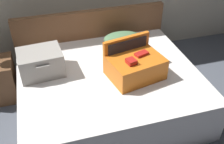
% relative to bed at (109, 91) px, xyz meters
% --- Properties ---
extents(ground_plane, '(12.00, 12.00, 0.00)m').
position_rel_bed_xyz_m(ground_plane, '(0.00, -0.40, -0.24)').
color(ground_plane, '#4C515B').
extents(bed, '(1.89, 1.59, 0.49)m').
position_rel_bed_xyz_m(bed, '(0.00, 0.00, 0.00)').
color(bed, silver).
rests_on(bed, ground).
extents(headboard, '(1.93, 0.08, 0.85)m').
position_rel_bed_xyz_m(headboard, '(0.00, 0.83, 0.18)').
color(headboard, brown).
rests_on(headboard, ground).
extents(hard_case_large, '(0.60, 0.51, 0.37)m').
position_rel_bed_xyz_m(hard_case_large, '(0.25, -0.11, 0.38)').
color(hard_case_large, '#D16619').
rests_on(hard_case_large, bed).
extents(hard_case_medium, '(0.47, 0.40, 0.26)m').
position_rel_bed_xyz_m(hard_case_medium, '(-0.68, 0.21, 0.37)').
color(hard_case_medium, gray).
rests_on(hard_case_medium, bed).
extents(pillow_near_headboard, '(0.53, 0.38, 0.15)m').
position_rel_bed_xyz_m(pillow_near_headboard, '(0.34, 0.54, 0.32)').
color(pillow_near_headboard, '#4C724C').
rests_on(pillow_near_headboard, bed).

